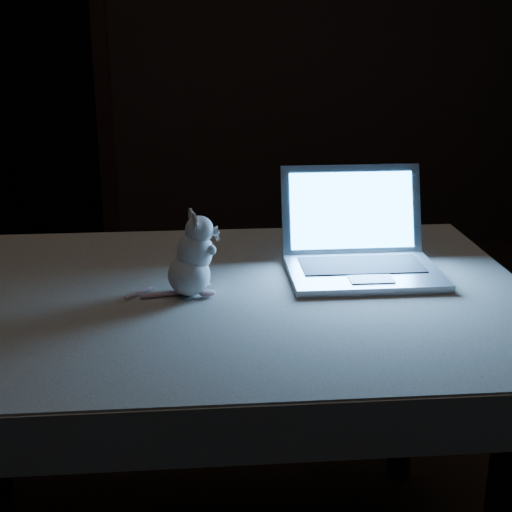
{
  "coord_description": "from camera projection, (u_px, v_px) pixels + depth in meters",
  "views": [
    {
      "loc": [
        -0.4,
        -1.75,
        1.4
      ],
      "look_at": [
        -0.15,
        -0.11,
        0.85
      ],
      "focal_mm": 52.0,
      "sensor_mm": 36.0,
      "label": 1
    }
  ],
  "objects": [
    {
      "name": "back_wall",
      "position": [
        211.0,
        29.0,
        4.08
      ],
      "size": [
        4.5,
        0.04,
        2.6
      ],
      "primitive_type": "cube",
      "color": "black",
      "rests_on": "ground"
    },
    {
      "name": "doorway",
      "position": [
        9.0,
        75.0,
        3.99
      ],
      "size": [
        1.06,
        0.36,
        2.13
      ],
      "primitive_type": null,
      "color": "black",
      "rests_on": "back_wall"
    },
    {
      "name": "table",
      "position": [
        204.0,
        440.0,
        1.84
      ],
      "size": [
        1.49,
        1.01,
        0.77
      ],
      "primitive_type": null,
      "rotation": [
        0.0,
        0.0,
        -0.07
      ],
      "color": "black",
      "rests_on": "floor"
    },
    {
      "name": "tablecloth",
      "position": [
        226.0,
        305.0,
        1.79
      ],
      "size": [
        1.68,
        1.24,
        0.11
      ],
      "primitive_type": null,
      "rotation": [
        0.0,
        0.0,
        0.14
      ],
      "color": "beige",
      "rests_on": "table"
    },
    {
      "name": "laptop",
      "position": [
        366.0,
        228.0,
        1.78
      ],
      "size": [
        0.39,
        0.35,
        0.25
      ],
      "primitive_type": null,
      "rotation": [
        0.0,
        0.0,
        -0.07
      ],
      "color": "#A8A8AD",
      "rests_on": "tablecloth"
    },
    {
      "name": "plush_mouse",
      "position": [
        188.0,
        254.0,
        1.67
      ],
      "size": [
        0.18,
        0.18,
        0.2
      ],
      "primitive_type": null,
      "rotation": [
        0.0,
        0.0,
        0.29
      ],
      "color": "silver",
      "rests_on": "tablecloth"
    }
  ]
}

